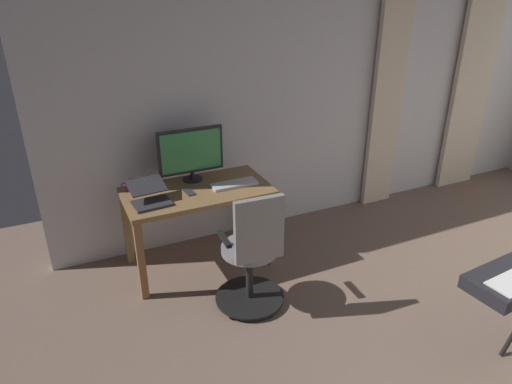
% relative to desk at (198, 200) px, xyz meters
% --- Properties ---
extents(back_room_partition, '(5.90, 0.10, 2.64)m').
position_rel_desk_xyz_m(back_room_partition, '(-1.69, -0.48, 0.68)').
color(back_room_partition, silver).
rests_on(back_room_partition, ground).
extents(curtain_left_panel, '(0.54, 0.06, 2.33)m').
position_rel_desk_xyz_m(curtain_left_panel, '(-3.52, -0.37, 0.53)').
color(curtain_left_panel, beige).
rests_on(curtain_left_panel, ground).
extents(curtain_right_panel, '(0.37, 0.06, 2.33)m').
position_rel_desk_xyz_m(curtain_right_panel, '(-2.29, -0.37, 0.53)').
color(curtain_right_panel, beige).
rests_on(curtain_right_panel, ground).
extents(desk, '(1.25, 0.67, 0.75)m').
position_rel_desk_xyz_m(desk, '(0.00, 0.00, 0.00)').
color(desk, olive).
rests_on(desk, ground).
extents(office_chair, '(0.56, 0.56, 1.03)m').
position_rel_desk_xyz_m(office_chair, '(-0.17, 0.77, -0.17)').
color(office_chair, black).
rests_on(office_chair, ground).
extents(computer_monitor, '(0.59, 0.18, 0.48)m').
position_rel_desk_xyz_m(computer_monitor, '(-0.03, -0.22, 0.37)').
color(computer_monitor, '#232328').
rests_on(computer_monitor, desk).
extents(computer_keyboard, '(0.41, 0.15, 0.02)m').
position_rel_desk_xyz_m(computer_keyboard, '(-0.33, 0.06, 0.12)').
color(computer_keyboard, silver).
rests_on(computer_keyboard, desk).
extents(laptop, '(0.32, 0.35, 0.16)m').
position_rel_desk_xyz_m(laptop, '(0.42, 0.08, 0.16)').
color(laptop, '#333338').
rests_on(laptop, desk).
extents(computer_mouse, '(0.06, 0.10, 0.04)m').
position_rel_desk_xyz_m(computer_mouse, '(0.40, -0.25, 0.13)').
color(computer_mouse, '#232328').
rests_on(computer_mouse, desk).
extents(cell_phone_face_up, '(0.08, 0.15, 0.01)m').
position_rel_desk_xyz_m(cell_phone_face_up, '(0.08, 0.04, 0.11)').
color(cell_phone_face_up, '#333338').
rests_on(cell_phone_face_up, desk).
extents(mug_tea, '(0.13, 0.09, 0.09)m').
position_rel_desk_xyz_m(mug_tea, '(0.52, -0.22, 0.15)').
color(mug_tea, purple).
rests_on(mug_tea, desk).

